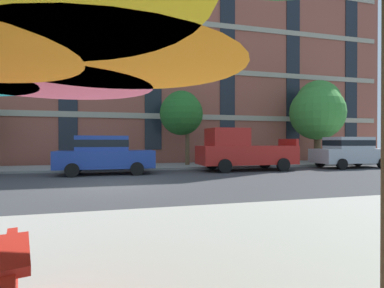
{
  "coord_description": "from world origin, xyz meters",
  "views": [
    {
      "loc": [
        0.02,
        -10.81,
        1.51
      ],
      "look_at": [
        3.73,
        3.2,
        1.4
      ],
      "focal_mm": 28.15,
      "sensor_mm": 36.0,
      "label": 1
    }
  ],
  "objects_px": {
    "sedan_silver": "(350,151)",
    "street_tree_right": "(319,108)",
    "street_tree_middle": "(181,112)",
    "sedan_blue": "(105,154)",
    "pickup_red": "(242,151)"
  },
  "relations": [
    {
      "from": "pickup_red",
      "to": "street_tree_middle",
      "type": "relative_size",
      "value": 1.12
    },
    {
      "from": "street_tree_middle",
      "to": "street_tree_right",
      "type": "height_order",
      "value": "street_tree_right"
    },
    {
      "from": "sedan_blue",
      "to": "street_tree_right",
      "type": "distance_m",
      "value": 14.31
    },
    {
      "from": "pickup_red",
      "to": "street_tree_middle",
      "type": "height_order",
      "value": "street_tree_middle"
    },
    {
      "from": "sedan_blue",
      "to": "sedan_silver",
      "type": "relative_size",
      "value": 1.0
    },
    {
      "from": "street_tree_right",
      "to": "sedan_silver",
      "type": "bearing_deg",
      "value": -91.55
    },
    {
      "from": "pickup_red",
      "to": "street_tree_middle",
      "type": "distance_m",
      "value": 4.63
    },
    {
      "from": "sedan_blue",
      "to": "street_tree_middle",
      "type": "distance_m",
      "value": 5.85
    },
    {
      "from": "pickup_red",
      "to": "sedan_blue",
      "type": "bearing_deg",
      "value": -180.0
    },
    {
      "from": "sedan_blue",
      "to": "street_tree_right",
      "type": "relative_size",
      "value": 0.77
    },
    {
      "from": "sedan_silver",
      "to": "street_tree_right",
      "type": "relative_size",
      "value": 0.77
    },
    {
      "from": "street_tree_middle",
      "to": "sedan_silver",
      "type": "bearing_deg",
      "value": -18.57
    },
    {
      "from": "sedan_silver",
      "to": "pickup_red",
      "type": "bearing_deg",
      "value": 180.0
    },
    {
      "from": "pickup_red",
      "to": "street_tree_right",
      "type": "distance_m",
      "value": 7.88
    },
    {
      "from": "pickup_red",
      "to": "sedan_silver",
      "type": "relative_size",
      "value": 1.16
    }
  ]
}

